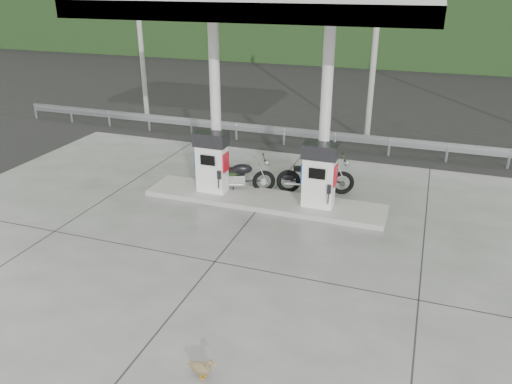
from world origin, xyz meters
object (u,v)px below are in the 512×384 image
(motorcycle_left, at_px, (315,177))
(motorcycle_right, at_px, (238,177))
(gas_pump_left, at_px, (212,162))
(duck, at_px, (200,368))
(gas_pump_right, at_px, (319,175))

(motorcycle_left, distance_m, motorcycle_right, 2.31)
(gas_pump_left, relative_size, duck, 3.87)
(gas_pump_left, xyz_separation_m, duck, (2.83, -6.87, -0.88))
(gas_pump_right, bearing_deg, gas_pump_left, 180.00)
(gas_pump_left, bearing_deg, gas_pump_right, 0.00)
(duck, bearing_deg, gas_pump_right, 90.62)
(gas_pump_left, xyz_separation_m, motorcycle_left, (2.85, 1.18, -0.53))
(motorcycle_left, xyz_separation_m, motorcycle_right, (-2.19, -0.74, -0.02))
(gas_pump_left, relative_size, gas_pump_right, 1.00)
(gas_pump_right, distance_m, motorcycle_right, 2.64)
(motorcycle_right, xyz_separation_m, duck, (2.17, -7.31, -0.33))
(gas_pump_left, bearing_deg, motorcycle_left, 22.52)
(duck, bearing_deg, gas_pump_left, 116.10)
(motorcycle_right, bearing_deg, motorcycle_left, -4.96)
(motorcycle_right, bearing_deg, gas_pump_right, -33.45)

